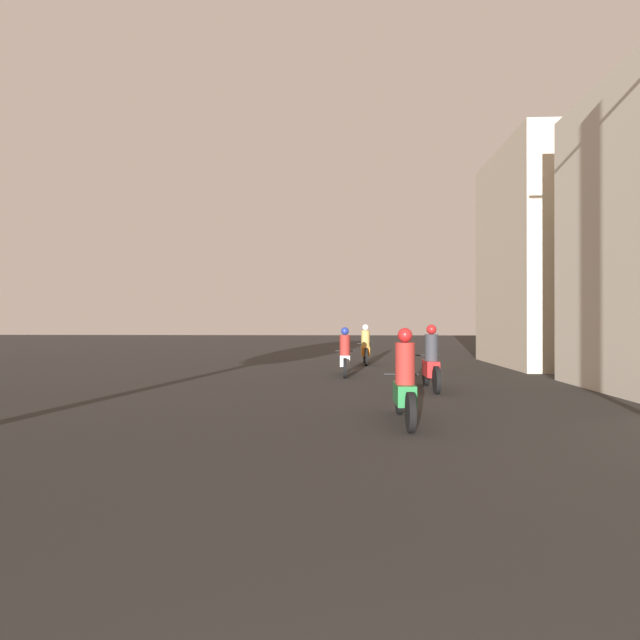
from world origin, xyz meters
TOP-DOWN VIEW (x-y plane):
  - motorcycle_green at (0.95, 8.41)m, footprint 0.60×2.10m
  - motorcycle_red at (2.08, 12.41)m, footprint 0.60×2.13m
  - motorcycle_silver at (-0.01, 15.46)m, footprint 0.60×2.03m
  - motorcycle_orange at (0.80, 19.46)m, footprint 0.60×1.94m
  - building_right_far at (8.45, 19.30)m, footprint 5.37×6.10m

SIDE VIEW (x-z plane):
  - motorcycle_silver at x=-0.01m, z-range -0.14..1.35m
  - motorcycle_orange at x=0.80m, z-range -0.16..1.39m
  - motorcycle_green at x=0.95m, z-range -0.16..1.40m
  - motorcycle_red at x=2.08m, z-range -0.16..1.43m
  - building_right_far at x=8.45m, z-range 0.00..8.14m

